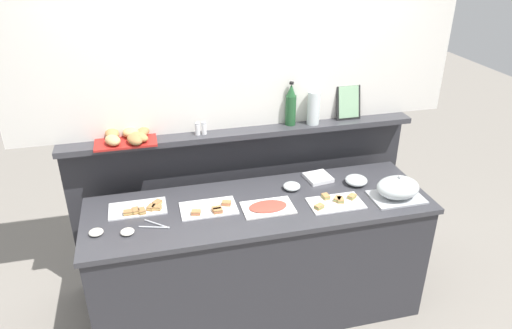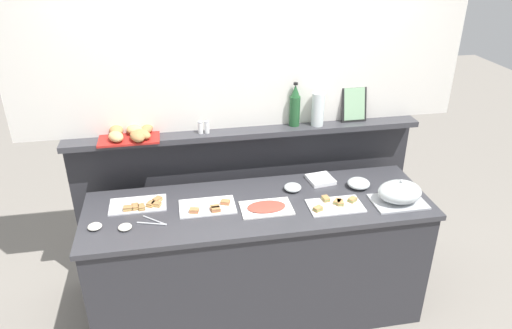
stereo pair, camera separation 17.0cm
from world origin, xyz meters
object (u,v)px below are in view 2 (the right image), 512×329
Objects in this scene: serving_cloche at (400,193)px; pepper_shaker at (207,127)px; bread_basket at (131,134)px; serving_tongs at (154,222)px; glass_bowl_medium at (293,188)px; sandwich_platter_front at (335,205)px; wine_bottle_green at (295,106)px; framed_picture at (354,104)px; sandwich_platter_side at (140,205)px; glass_bowl_large at (359,184)px; water_carafe at (318,109)px; cold_cuts_platter at (266,208)px; condiment_bowl_cream at (125,227)px; napkin_stack at (320,179)px; sandwich_platter_rear at (209,207)px; salt_shaker at (200,128)px; condiment_bowl_teal at (95,226)px.

serving_cloche is 1.35m from pepper_shaker.
pepper_shaker is 0.51m from bread_basket.
glass_bowl_medium is at bearing 13.88° from serving_tongs.
glass_bowl_medium is 0.72m from pepper_shaker.
wine_bottle_green reaches higher than sandwich_platter_front.
framed_picture reaches higher than serving_cloche.
glass_bowl_large reaches higher than sandwich_platter_side.
water_carafe reaches higher than serving_cloche.
cold_cuts_platter is 1.82× the size of serving_tongs.
water_carafe is at bearing 23.65° from condiment_bowl_cream.
bread_basket reaches higher than napkin_stack.
salt_shaker is (0.00, 0.45, 0.37)m from sandwich_platter_rear.
serving_cloche is 2.88× the size of glass_bowl_medium.
sandwich_platter_rear is 0.60m from glass_bowl_medium.
serving_cloche is 0.93m from wine_bottle_green.
sandwich_platter_front is 4.02× the size of pepper_shaker.
condiment_bowl_teal is at bearing 178.49° from serving_cloche.
salt_shaker is (-1.22, 0.60, 0.30)m from serving_cloche.
serving_cloche reaches higher than napkin_stack.
sandwich_platter_front is at bearing -6.34° from cold_cuts_platter.
cold_cuts_platter is 0.78m from wine_bottle_green.
cold_cuts_platter is 1.36× the size of water_carafe.
cold_cuts_platter is at bearing -31.61° from bread_basket.
water_carafe is at bearing 83.90° from napkin_stack.
sandwich_platter_side is 0.49m from bread_basket.
bread_basket is (-0.82, 0.51, 0.36)m from cold_cuts_platter.
sandwich_platter_front is 1.35× the size of framed_picture.
sandwich_platter_rear is 1.04m from water_carafe.
sandwich_platter_side is 4.13× the size of salt_shaker.
sandwich_platter_front is 0.44m from cold_cuts_platter.
glass_bowl_medium reaches higher than sandwich_platter_front.
cold_cuts_platter is 0.53m from napkin_stack.
condiment_bowl_cream is 0.94× the size of salt_shaker.
sandwich_platter_side is 1.01m from glass_bowl_medium.
pepper_shaker is 0.79m from water_carafe.
pepper_shaker is at bearing 54.77° from serving_tongs.
glass_bowl_medium is 0.24m from napkin_stack.
serving_tongs is at bearing -166.12° from glass_bowl_medium.
serving_tongs is 0.75m from salt_shaker.
condiment_bowl_cream is 0.86m from salt_shaker.
pepper_shaker is 1.08m from framed_picture.
pepper_shaker is at bearing -177.60° from wine_bottle_green.
pepper_shaker reaches higher than serving_cloche.
framed_picture is at bearing 1.57° from wine_bottle_green.
water_carafe is at bearing 0.00° from salt_shaker.
water_carafe is (0.79, 0.00, 0.08)m from pepper_shaker.
sandwich_platter_front reaches higher than serving_tongs.
sandwich_platter_rear is 1.13× the size of wine_bottle_green.
sandwich_platter_side is 2.00× the size of serving_tongs.
glass_bowl_medium is at bearing 10.16° from condiment_bowl_teal.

